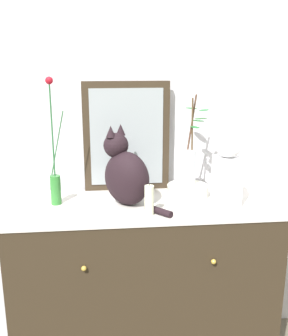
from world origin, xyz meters
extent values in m
cube|color=silver|center=(0.00, 0.32, 1.30)|extent=(4.40, 0.08, 2.60)
cube|color=#302619|center=(0.00, 0.00, 0.46)|extent=(1.32, 0.48, 0.92)
cube|color=silver|center=(0.00, 0.00, 0.93)|extent=(1.34, 0.49, 0.02)
sphere|color=#B79338|center=(-0.30, -0.25, 0.74)|extent=(0.02, 0.02, 0.02)
sphere|color=#B79338|center=(0.30, -0.25, 0.74)|extent=(0.02, 0.02, 0.02)
cube|color=#32261A|center=(-0.07, 0.23, 1.23)|extent=(0.46, 0.03, 0.58)
cube|color=gray|center=(-0.07, 0.21, 1.23)|extent=(0.38, 0.01, 0.51)
ellipsoid|color=black|center=(-0.09, -0.01, 1.08)|extent=(0.30, 0.30, 0.26)
sphere|color=black|center=(-0.13, 0.04, 1.23)|extent=(0.12, 0.12, 0.12)
cone|color=black|center=(-0.16, 0.02, 1.30)|extent=(0.05, 0.05, 0.06)
cone|color=black|center=(-0.11, 0.07, 1.30)|extent=(0.05, 0.05, 0.06)
cylinder|color=black|center=(0.05, -0.16, 0.96)|extent=(0.12, 0.13, 0.03)
cylinder|color=#2C722E|center=(-0.43, 0.03, 1.02)|extent=(0.05, 0.05, 0.15)
cylinder|color=#295D34|center=(-0.43, 0.03, 1.31)|extent=(0.01, 0.01, 0.44)
sphere|color=#A7121F|center=(-0.43, 0.03, 1.54)|extent=(0.04, 0.04, 0.04)
cylinder|color=#2C5E35|center=(-0.41, 0.03, 1.25)|extent=(0.08, 0.01, 0.31)
cylinder|color=silver|center=(0.23, 0.07, 0.97)|extent=(0.21, 0.21, 0.06)
cylinder|color=silver|center=(0.23, 0.07, 1.10)|extent=(0.07, 0.07, 0.18)
cylinder|color=#523728|center=(0.24, 0.08, 1.29)|extent=(0.05, 0.04, 0.36)
ellipsoid|color=#276630|center=(0.28, 0.10, 1.33)|extent=(0.08, 0.07, 0.01)
ellipsoid|color=#275D2F|center=(0.25, 0.13, 1.39)|extent=(0.07, 0.08, 0.01)
cylinder|color=brown|center=(0.25, 0.06, 1.29)|extent=(0.02, 0.05, 0.34)
ellipsoid|color=#1F672D|center=(0.26, 0.05, 1.31)|extent=(0.06, 0.08, 0.01)
ellipsoid|color=#2F5C2F|center=(0.29, 0.05, 1.35)|extent=(0.08, 0.05, 0.01)
ellipsoid|color=#246331|center=(0.30, 0.04, 1.40)|extent=(0.08, 0.07, 0.01)
cube|color=white|center=(0.40, -0.06, 1.06)|extent=(0.12, 0.12, 0.24)
ellipsoid|color=white|center=(0.40, -0.06, 1.22)|extent=(0.11, 0.11, 0.07)
sphere|color=white|center=(0.40, -0.06, 1.26)|extent=(0.02, 0.02, 0.02)
cylinder|color=beige|center=(0.01, -0.16, 1.01)|extent=(0.04, 0.04, 0.14)
cylinder|color=black|center=(0.01, -0.16, 1.09)|extent=(0.00, 0.00, 0.01)
camera|label=1|loc=(-0.20, -1.91, 1.66)|focal=43.87mm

